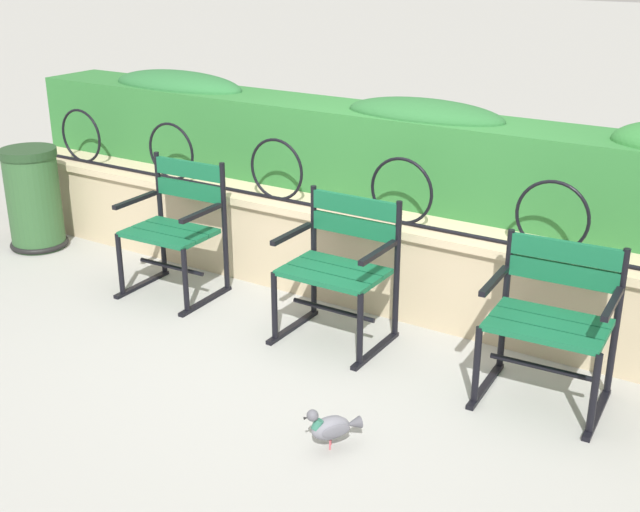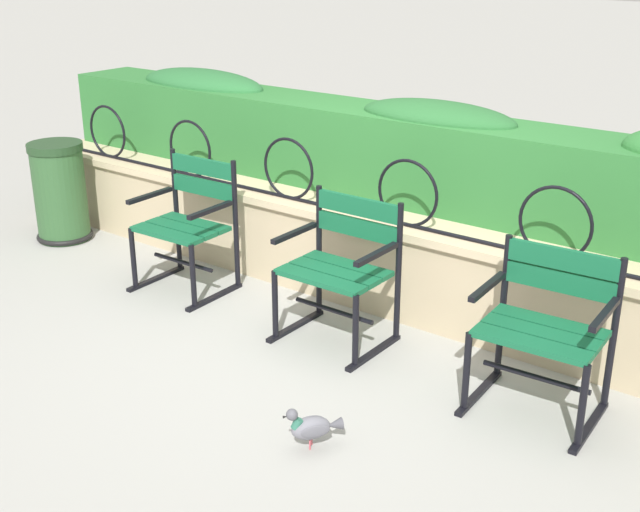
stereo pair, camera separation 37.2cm
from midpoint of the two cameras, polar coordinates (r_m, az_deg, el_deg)
The scene contains 9 objects.
ground_plane at distance 4.85m, azimuth 1.86°, elevation -6.27°, with size 60.00×60.00×0.00m, color #9E9E99.
stone_wall at distance 5.28m, azimuth 6.50°, elevation -0.37°, with size 6.56×0.41×0.60m.
iron_arch_fence at distance 5.18m, azimuth 4.14°, elevation 4.89°, with size 6.04×0.02×0.42m.
hedge_row at distance 5.48m, azimuth 8.77°, elevation 7.19°, with size 6.43×0.53×0.70m.
park_chair_left at distance 5.53m, azimuth -7.24°, elevation 2.40°, with size 0.61×0.54×0.89m.
park_chair_centre at distance 4.77m, azimuth 3.75°, elevation -0.65°, with size 0.62×0.52×0.85m.
park_chair_right at distance 4.26m, azimuth 17.92°, elevation -4.63°, with size 0.65×0.55×0.82m.
pigeon_near_chairs at distance 3.90m, azimuth 2.21°, elevation -11.85°, with size 0.21×0.26×0.22m.
trash_bin at distance 6.68m, azimuth -16.13°, elevation 4.15°, with size 0.44×0.44×0.78m.
Camera 2 is at (2.63, -3.41, 2.24)m, focal length 45.95 mm.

